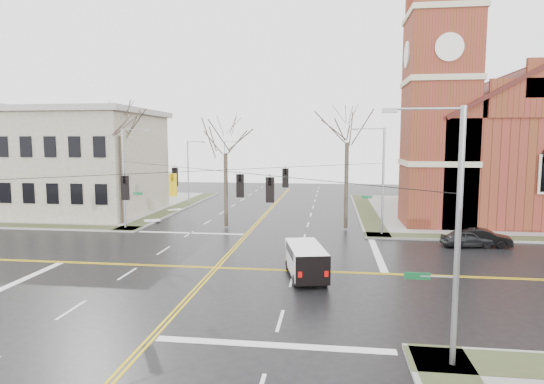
# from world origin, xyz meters

# --- Properties ---
(ground) EXTENTS (120.00, 120.00, 0.00)m
(ground) POSITION_xyz_m (0.00, 0.00, 0.00)
(ground) COLOR black
(ground) RESTS_ON ground
(sidewalks) EXTENTS (80.00, 80.00, 0.17)m
(sidewalks) POSITION_xyz_m (0.00, 0.00, 0.08)
(sidewalks) COLOR gray
(sidewalks) RESTS_ON ground
(road_markings) EXTENTS (100.00, 100.00, 0.01)m
(road_markings) POSITION_xyz_m (0.00, 0.00, 0.01)
(road_markings) COLOR gold
(road_markings) RESTS_ON ground
(church) EXTENTS (24.28, 27.48, 27.50)m
(church) POSITION_xyz_m (24.76, 24.78, 8.43)
(church) COLOR brown
(church) RESTS_ON ground
(civic_building_a) EXTENTS (18.00, 14.00, 11.00)m
(civic_building_a) POSITION_xyz_m (-22.00, 20.00, 5.50)
(civic_building_a) COLOR gray
(civic_building_a) RESTS_ON ground
(signal_pole_ne) EXTENTS (2.75, 0.22, 9.00)m
(signal_pole_ne) POSITION_xyz_m (11.32, 11.50, 4.95)
(signal_pole_ne) COLOR gray
(signal_pole_ne) RESTS_ON ground
(signal_pole_nw) EXTENTS (2.75, 0.22, 9.00)m
(signal_pole_nw) POSITION_xyz_m (-11.32, 11.50, 4.95)
(signal_pole_nw) COLOR gray
(signal_pole_nw) RESTS_ON ground
(signal_pole_se) EXTENTS (2.75, 0.22, 9.00)m
(signal_pole_se) POSITION_xyz_m (11.32, -11.50, 4.95)
(signal_pole_se) COLOR gray
(signal_pole_se) RESTS_ON ground
(span_wires) EXTENTS (23.02, 23.02, 0.03)m
(span_wires) POSITION_xyz_m (0.00, 0.00, 6.20)
(span_wires) COLOR black
(span_wires) RESTS_ON ground
(traffic_signals) EXTENTS (8.21, 8.26, 1.30)m
(traffic_signals) POSITION_xyz_m (-0.00, -0.67, 5.45)
(traffic_signals) COLOR black
(traffic_signals) RESTS_ON ground
(streetlight_north_a) EXTENTS (2.30, 0.20, 8.00)m
(streetlight_north_a) POSITION_xyz_m (-10.65, 28.00, 4.47)
(streetlight_north_a) COLOR gray
(streetlight_north_a) RESTS_ON ground
(streetlight_north_b) EXTENTS (2.30, 0.20, 8.00)m
(streetlight_north_b) POSITION_xyz_m (-10.65, 48.00, 4.47)
(streetlight_north_b) COLOR gray
(streetlight_north_b) RESTS_ON ground
(cargo_van) EXTENTS (2.94, 5.22, 1.88)m
(cargo_van) POSITION_xyz_m (5.71, -1.12, 1.11)
(cargo_van) COLOR white
(cargo_van) RESTS_ON ground
(parked_car_a) EXTENTS (3.98, 2.08, 1.29)m
(parked_car_a) POSITION_xyz_m (17.48, 8.14, 0.65)
(parked_car_a) COLOR black
(parked_car_a) RESTS_ON ground
(parked_car_b) EXTENTS (4.22, 2.18, 1.32)m
(parked_car_b) POSITION_xyz_m (18.83, 8.58, 0.66)
(parked_car_b) COLOR black
(parked_car_b) RESTS_ON ground
(tree_nw_far) EXTENTS (4.00, 4.00, 12.60)m
(tree_nw_far) POSITION_xyz_m (-12.69, 13.67, 9.10)
(tree_nw_far) COLOR #393124
(tree_nw_far) RESTS_ON ground
(tree_nw_near) EXTENTS (4.00, 4.00, 10.16)m
(tree_nw_near) POSITION_xyz_m (-2.46, 13.33, 7.37)
(tree_nw_near) COLOR #393124
(tree_nw_near) RESTS_ON ground
(tree_ne) EXTENTS (4.00, 4.00, 11.66)m
(tree_ne) POSITION_xyz_m (8.53, 13.86, 8.44)
(tree_ne) COLOR #393124
(tree_ne) RESTS_ON ground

